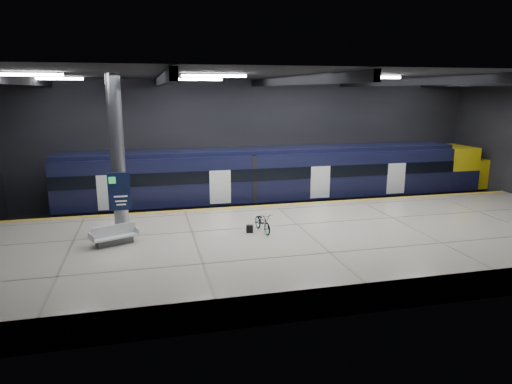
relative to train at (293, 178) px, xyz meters
name	(u,v)px	position (x,y,z in m)	size (l,w,h in m)	color
ground	(291,240)	(-1.93, -5.50, -2.06)	(30.00, 30.00, 0.00)	black
room_shell	(292,125)	(-1.93, -5.49, 3.66)	(30.10, 16.10, 8.05)	black
platform	(308,245)	(-1.93, -8.00, -1.51)	(30.00, 11.00, 1.10)	beige
safety_strip	(276,205)	(-1.93, -2.75, -0.95)	(30.00, 0.40, 0.01)	gold
rails	(263,211)	(-1.93, 0.00, -1.98)	(30.00, 1.52, 0.16)	gray
train	(293,178)	(0.00, 0.00, 0.00)	(29.40, 2.84, 3.79)	black
bench	(114,237)	(-10.20, -7.47, -0.67)	(2.03, 1.42, 0.83)	#595B60
bicycle	(263,222)	(-3.83, -7.25, -0.51)	(0.59, 1.69, 0.89)	#99999E
pannier_bag	(250,229)	(-4.43, -7.25, -0.78)	(0.30, 0.18, 0.35)	black
info_column	(118,160)	(-9.93, -6.52, 2.40)	(0.90, 0.78, 6.90)	#9EA0A5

